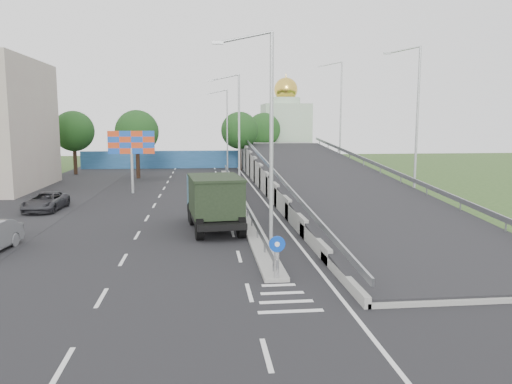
{
  "coord_description": "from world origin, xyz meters",
  "views": [
    {
      "loc": [
        -2.84,
        -16.58,
        6.25
      ],
      "look_at": [
        0.25,
        12.11,
        2.2
      ],
      "focal_mm": 35.0,
      "sensor_mm": 36.0,
      "label": 1
    }
  ],
  "objects": [
    {
      "name": "tree_median_far",
      "position": [
        2.0,
        48.0,
        5.18
      ],
      "size": [
        4.8,
        4.8,
        7.6
      ],
      "color": "black",
      "rests_on": "ground"
    },
    {
      "name": "road_surface",
      "position": [
        -3.0,
        20.0,
        0.0
      ],
      "size": [
        26.0,
        90.0,
        0.04
      ],
      "primitive_type": "cube",
      "color": "black",
      "rests_on": "ground"
    },
    {
      "name": "tree_left_mid",
      "position": [
        -10.0,
        40.0,
        5.18
      ],
      "size": [
        4.8,
        4.8,
        7.6
      ],
      "color": "black",
      "rests_on": "ground"
    },
    {
      "name": "lamp_post_far",
      "position": [
        0.11,
        46.0,
        5.81
      ],
      "size": [
        2.74,
        0.18,
        10.08
      ],
      "color": "#B2B5B7",
      "rests_on": "median"
    },
    {
      "name": "lamp_post_near",
      "position": [
        0.11,
        6.0,
        5.81
      ],
      "size": [
        2.74,
        0.18,
        10.08
      ],
      "color": "#B2B5B7",
      "rests_on": "median"
    },
    {
      "name": "parking_strip",
      "position": [
        -16.0,
        20.0,
        0.0
      ],
      "size": [
        8.0,
        90.0,
        0.05
      ],
      "primitive_type": "cube",
      "color": "black",
      "rests_on": "ground"
    },
    {
      "name": "church",
      "position": [
        10.0,
        60.0,
        5.31
      ],
      "size": [
        7.0,
        7.0,
        13.8
      ],
      "color": "#B2CCAD",
      "rests_on": "ground"
    },
    {
      "name": "overpass_ramp",
      "position": [
        7.5,
        24.0,
        1.75
      ],
      "size": [
        10.0,
        50.0,
        3.5
      ],
      "color": "gray",
      "rests_on": "ground"
    },
    {
      "name": "median",
      "position": [
        0.0,
        24.0,
        0.1
      ],
      "size": [
        1.0,
        44.0,
        0.2
      ],
      "primitive_type": "cube",
      "color": "gray",
      "rests_on": "ground"
    },
    {
      "name": "median_guardrail",
      "position": [
        0.0,
        24.0,
        0.75
      ],
      "size": [
        0.09,
        44.0,
        0.71
      ],
      "color": "gray",
      "rests_on": "median"
    },
    {
      "name": "billboard",
      "position": [
        -9.0,
        28.0,
        4.19
      ],
      "size": [
        4.0,
        0.24,
        5.5
      ],
      "color": "#B2B5B7",
      "rests_on": "ground"
    },
    {
      "name": "lamp_post_mid",
      "position": [
        0.11,
        26.0,
        5.81
      ],
      "size": [
        2.74,
        0.18,
        10.08
      ],
      "color": "#B2B5B7",
      "rests_on": "median"
    },
    {
      "name": "sign_bollard",
      "position": [
        0.0,
        2.17,
        1.03
      ],
      "size": [
        0.64,
        0.23,
        1.67
      ],
      "color": "black",
      "rests_on": "median"
    },
    {
      "name": "blue_wall",
      "position": [
        -4.0,
        52.0,
        1.2
      ],
      "size": [
        30.0,
        0.5,
        2.4
      ],
      "primitive_type": "cube",
      "color": "#22517D",
      "rests_on": "ground"
    },
    {
      "name": "ground",
      "position": [
        0.0,
        0.0,
        0.0
      ],
      "size": [
        160.0,
        160.0,
        0.0
      ],
      "primitive_type": "plane",
      "color": "#2D4C1E",
      "rests_on": "ground"
    },
    {
      "name": "tree_ramp_far",
      "position": [
        6.0,
        55.0,
        5.18
      ],
      "size": [
        4.8,
        4.8,
        7.6
      ],
      "color": "black",
      "rests_on": "ground"
    },
    {
      "name": "dump_truck",
      "position": [
        -2.22,
        12.54,
        1.77
      ],
      "size": [
        3.4,
        7.48,
        3.2
      ],
      "rotation": [
        0.0,
        0.0,
        0.1
      ],
      "color": "black",
      "rests_on": "ground"
    },
    {
      "name": "parked_car_c",
      "position": [
        -13.96,
        19.73,
        0.66
      ],
      "size": [
        2.43,
        4.88,
        1.33
      ],
      "primitive_type": "imported",
      "rotation": [
        0.0,
        0.0,
        -0.05
      ],
      "color": "#303035",
      "rests_on": "ground"
    },
    {
      "name": "tree_left_far",
      "position": [
        -18.0,
        45.0,
        5.18
      ],
      "size": [
        4.8,
        4.8,
        7.6
      ],
      "color": "black",
      "rests_on": "ground"
    }
  ]
}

